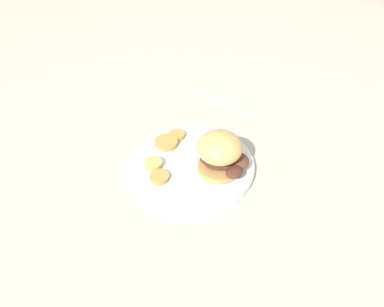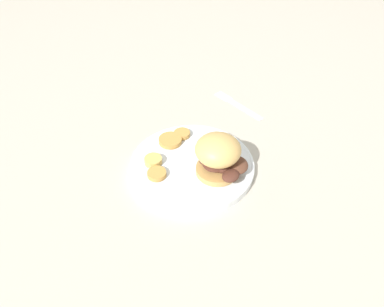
% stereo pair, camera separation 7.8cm
% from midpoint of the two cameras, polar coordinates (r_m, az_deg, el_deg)
% --- Properties ---
extents(ground_plane, '(4.00, 4.00, 0.00)m').
position_cam_midpoint_polar(ground_plane, '(0.81, 2.76, -2.44)').
color(ground_plane, '#B2A899').
extents(dinner_plate, '(0.27, 0.27, 0.02)m').
position_cam_midpoint_polar(dinner_plate, '(0.80, 2.78, -1.90)').
color(dinner_plate, white).
rests_on(dinner_plate, ground_plane).
extents(sandwich, '(0.11, 0.11, 0.09)m').
position_cam_midpoint_polar(sandwich, '(0.75, 7.16, -0.48)').
color(sandwich, tan).
rests_on(sandwich, dinner_plate).
extents(potato_round_0, '(0.04, 0.04, 0.01)m').
position_cam_midpoint_polar(potato_round_0, '(0.76, -2.50, -3.24)').
color(potato_round_0, '#BC8942').
rests_on(potato_round_0, dinner_plate).
extents(potato_round_1, '(0.04, 0.04, 0.01)m').
position_cam_midpoint_polar(potato_round_1, '(0.79, -3.14, -1.19)').
color(potato_round_1, tan).
rests_on(potato_round_1, dinner_plate).
extents(potato_round_2, '(0.04, 0.04, 0.01)m').
position_cam_midpoint_polar(potato_round_2, '(0.86, 1.05, 2.93)').
color(potato_round_2, '#BC8942').
rests_on(potato_round_2, dinner_plate).
extents(potato_round_3, '(0.05, 0.05, 0.01)m').
position_cam_midpoint_polar(potato_round_3, '(0.84, -0.70, 1.91)').
color(potato_round_3, '#BC8942').
rests_on(potato_round_3, dinner_plate).
extents(fork, '(0.03, 0.16, 0.00)m').
position_cam_midpoint_polar(fork, '(1.00, 9.22, 7.25)').
color(fork, silver).
rests_on(fork, ground_plane).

